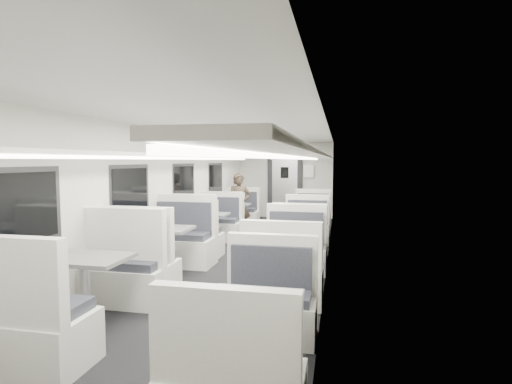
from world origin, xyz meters
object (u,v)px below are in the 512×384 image
at_px(booth_right_c, 290,261).
at_px(booth_left_b, 208,230).
at_px(booth_right_a, 311,219).
at_px(exit_sign, 283,146).
at_px(vestibule_door, 285,185).
at_px(passenger, 239,205).
at_px(booth_left_a, 234,217).
at_px(booth_left_c, 160,252).
at_px(booth_left_d, 85,292).
at_px(booth_right_b, 304,233).
at_px(booth_right_d, 255,334).

bearing_deg(booth_right_c, booth_left_b, 132.24).
bearing_deg(booth_right_a, exit_sign, 116.83).
bearing_deg(booth_right_c, vestibule_door, 98.27).
relative_size(booth_right_a, passenger, 1.28).
xyz_separation_m(booth_left_a, vestibule_door, (1.00, 2.52, 0.68)).
distance_m(booth_left_c, exit_sign, 6.81).
bearing_deg(booth_left_c, booth_left_d, -90.00).
xyz_separation_m(booth_left_b, booth_left_c, (0.00, -2.29, 0.04)).
bearing_deg(booth_right_b, exit_sign, 103.92).
bearing_deg(booth_right_d, passenger, 105.35).
relative_size(booth_left_b, booth_left_d, 0.91).
bearing_deg(booth_right_a, vestibule_door, 112.08).
bearing_deg(booth_left_b, booth_right_c, -47.76).
relative_size(booth_right_a, booth_right_d, 0.99).
bearing_deg(booth_right_c, booth_left_c, -177.62).
xyz_separation_m(booth_right_d, exit_sign, (-1.00, 8.88, 1.93)).
distance_m(booth_left_a, booth_left_b, 2.16).
distance_m(booth_left_c, vestibule_door, 7.06).
height_order(booth_right_a, passenger, passenger).
relative_size(booth_left_d, vestibule_door, 1.09).
relative_size(booth_left_c, passenger, 1.51).
bearing_deg(booth_left_a, exit_sign, 63.75).
bearing_deg(exit_sign, booth_right_a, -63.17).
bearing_deg(booth_left_c, vestibule_door, 81.82).
height_order(booth_right_d, passenger, passenger).
height_order(passenger, exit_sign, exit_sign).
height_order(booth_left_d, booth_right_b, booth_left_d).
bearing_deg(booth_right_b, booth_left_b, -175.66).
bearing_deg(passenger, booth_right_c, -81.44).
height_order(booth_left_a, booth_right_a, booth_left_a).
bearing_deg(booth_right_d, booth_left_a, 106.27).
bearing_deg(booth_left_a, vestibule_door, 68.32).
xyz_separation_m(booth_left_c, booth_right_a, (2.00, 4.49, -0.06)).
xyz_separation_m(booth_right_b, vestibule_door, (-1.00, 4.52, 0.68)).
xyz_separation_m(booth_left_d, booth_right_a, (2.00, 6.37, -0.06)).
height_order(booth_left_b, booth_left_d, booth_left_d).
height_order(booth_left_b, passenger, passenger).
bearing_deg(booth_left_d, booth_left_a, 90.00).
xyz_separation_m(booth_right_a, exit_sign, (-1.00, 1.98, 1.93)).
xyz_separation_m(booth_left_a, booth_right_a, (2.00, 0.05, -0.01)).
relative_size(booth_right_b, booth_right_d, 1.01).
height_order(booth_left_d, booth_right_c, booth_left_d).
relative_size(booth_left_c, booth_right_d, 1.17).
distance_m(booth_left_b, exit_sign, 4.71).
xyz_separation_m(booth_left_a, booth_left_d, (0.00, -6.31, 0.05)).
distance_m(booth_left_b, booth_right_a, 2.98).
distance_m(booth_left_a, booth_right_a, 2.00).
distance_m(booth_right_b, vestibule_door, 4.68).
relative_size(booth_right_a, exit_sign, 3.15).
distance_m(booth_left_a, exit_sign, 2.97).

